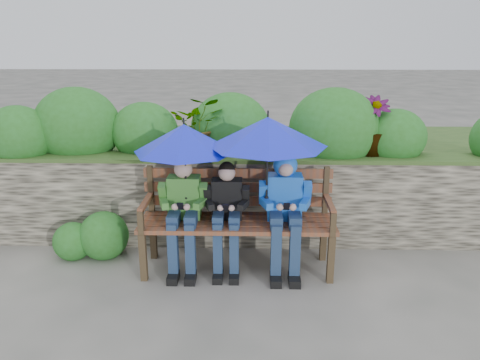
{
  "coord_description": "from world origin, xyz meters",
  "views": [
    {
      "loc": [
        0.11,
        -4.28,
        2.31
      ],
      "look_at": [
        0.0,
        0.1,
        0.95
      ],
      "focal_mm": 35.0,
      "sensor_mm": 36.0,
      "label": 1
    }
  ],
  "objects_px": {
    "boy_left": "(183,208)",
    "umbrella_left": "(184,138)",
    "boy_middle": "(227,210)",
    "boy_right": "(285,203)",
    "umbrella_right": "(268,132)",
    "park_bench": "(238,213)"
  },
  "relations": [
    {
      "from": "boy_left",
      "to": "umbrella_left",
      "type": "bearing_deg",
      "value": 39.98
    },
    {
      "from": "boy_middle",
      "to": "boy_right",
      "type": "relative_size",
      "value": 0.93
    },
    {
      "from": "park_bench",
      "to": "boy_right",
      "type": "relative_size",
      "value": 1.61
    },
    {
      "from": "park_bench",
      "to": "boy_left",
      "type": "xyz_separation_m",
      "value": [
        -0.54,
        -0.09,
        0.08
      ]
    },
    {
      "from": "boy_right",
      "to": "umbrella_right",
      "type": "bearing_deg",
      "value": -172.73
    },
    {
      "from": "boy_middle",
      "to": "umbrella_left",
      "type": "height_order",
      "value": "umbrella_left"
    },
    {
      "from": "park_bench",
      "to": "umbrella_left",
      "type": "height_order",
      "value": "umbrella_left"
    },
    {
      "from": "boy_middle",
      "to": "umbrella_left",
      "type": "distance_m",
      "value": 0.83
    },
    {
      "from": "park_bench",
      "to": "boy_middle",
      "type": "bearing_deg",
      "value": -139.92
    },
    {
      "from": "park_bench",
      "to": "boy_right",
      "type": "bearing_deg",
      "value": -10.08
    },
    {
      "from": "park_bench",
      "to": "umbrella_left",
      "type": "relative_size",
      "value": 1.98
    },
    {
      "from": "boy_left",
      "to": "boy_right",
      "type": "bearing_deg",
      "value": 0.49
    },
    {
      "from": "park_bench",
      "to": "boy_middle",
      "type": "relative_size",
      "value": 1.73
    },
    {
      "from": "boy_right",
      "to": "park_bench",
      "type": "bearing_deg",
      "value": 169.92
    },
    {
      "from": "park_bench",
      "to": "boy_right",
      "type": "distance_m",
      "value": 0.5
    },
    {
      "from": "boy_left",
      "to": "umbrella_left",
      "type": "xyz_separation_m",
      "value": [
        0.03,
        0.03,
        0.7
      ]
    },
    {
      "from": "boy_left",
      "to": "umbrella_right",
      "type": "distance_m",
      "value": 1.13
    },
    {
      "from": "boy_middle",
      "to": "boy_right",
      "type": "xyz_separation_m",
      "value": [
        0.58,
        0.0,
        0.08
      ]
    },
    {
      "from": "umbrella_right",
      "to": "boy_middle",
      "type": "bearing_deg",
      "value": 177.22
    },
    {
      "from": "boy_left",
      "to": "umbrella_right",
      "type": "bearing_deg",
      "value": -1.03
    },
    {
      "from": "umbrella_left",
      "to": "park_bench",
      "type": "bearing_deg",
      "value": 7.55
    },
    {
      "from": "boy_middle",
      "to": "umbrella_right",
      "type": "height_order",
      "value": "umbrella_right"
    }
  ]
}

